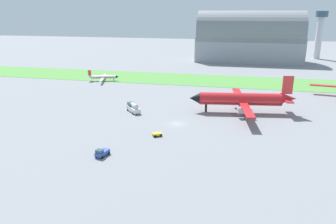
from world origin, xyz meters
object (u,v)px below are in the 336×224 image
at_px(pushback_tug_near_gate, 102,153).
at_px(baggage_cart_midfield, 157,134).
at_px(control_tower, 320,31).
at_px(airplane_taxiing_turboprop, 103,77).
at_px(fuel_truck_by_runway, 133,108).
at_px(airplane_midfield_jet, 242,99).

xyz_separation_m(pushback_tug_near_gate, baggage_cart_midfield, (9.34, 15.00, -0.34)).
distance_m(baggage_cart_midfield, control_tower, 183.01).
relative_size(baggage_cart_midfield, control_tower, 0.09).
bearing_deg(pushback_tug_near_gate, airplane_taxiing_turboprop, -143.29).
height_order(pushback_tug_near_gate, fuel_truck_by_runway, fuel_truck_by_runway).
height_order(baggage_cart_midfield, fuel_truck_by_runway, fuel_truck_by_runway).
height_order(airplane_taxiing_turboprop, pushback_tug_near_gate, airplane_taxiing_turboprop).
bearing_deg(pushback_tug_near_gate, fuel_truck_by_runway, -160.43).
bearing_deg(fuel_truck_by_runway, control_tower, -72.21).
bearing_deg(airplane_taxiing_turboprop, fuel_truck_by_runway, -72.36).
bearing_deg(pushback_tug_near_gate, control_tower, 169.15).
xyz_separation_m(baggage_cart_midfield, fuel_truck_by_runway, (-13.08, 19.15, 1.01)).
bearing_deg(control_tower, fuel_truck_by_runway, -120.02).
height_order(airplane_taxiing_turboprop, fuel_truck_by_runway, airplane_taxiing_turboprop).
relative_size(airplane_midfield_jet, airplane_taxiing_turboprop, 2.04).
relative_size(airplane_midfield_jet, pushback_tug_near_gate, 9.04).
distance_m(pushback_tug_near_gate, fuel_truck_by_runway, 34.37).
bearing_deg(control_tower, airplane_midfield_jet, -109.72).
height_order(airplane_taxiing_turboprop, control_tower, control_tower).
xyz_separation_m(airplane_taxiing_turboprop, control_tower, (115.65, 103.59, 17.27)).
distance_m(airplane_midfield_jet, control_tower, 149.82).
bearing_deg(baggage_cart_midfield, airplane_taxiing_turboprop, -88.00).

